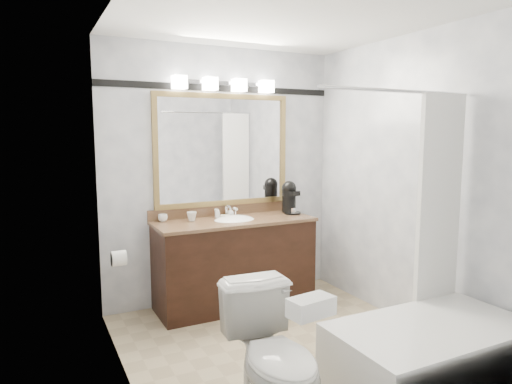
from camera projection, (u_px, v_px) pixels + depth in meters
room at (289, 190)px, 3.39m from camera, size 2.42×2.62×2.52m
vanity at (234, 261)px, 4.40m from camera, size 1.53×0.58×0.97m
mirror at (223, 150)px, 4.50m from camera, size 1.40×0.04×1.10m
vanity_light_bar at (225, 84)px, 4.37m from camera, size 1.02×0.14×0.12m
accent_stripe at (222, 88)px, 4.43m from camera, size 2.40×0.01×0.06m
bathtub at (431, 348)px, 2.97m from camera, size 1.30×0.75×1.96m
tp_roll at (119, 258)px, 3.55m from camera, size 0.11×0.12×0.12m
toilet at (274, 359)px, 2.60m from camera, size 0.49×0.80×0.78m
tissue_box at (311, 307)px, 2.22m from camera, size 0.24×0.15×0.09m
coffee_maker at (289, 197)px, 4.67m from camera, size 0.17×0.22×0.33m
cup_left at (163, 218)px, 4.24m from camera, size 0.11×0.11×0.07m
cup_right at (192, 216)px, 4.27m from camera, size 0.11×0.11×0.09m
soap_bottle_a at (217, 213)px, 4.43m from camera, size 0.04×0.05×0.09m
soap_bottle_b at (230, 212)px, 4.51m from camera, size 0.09×0.09×0.09m
soap_bar at (225, 216)px, 4.43m from camera, size 0.11×0.09×0.03m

